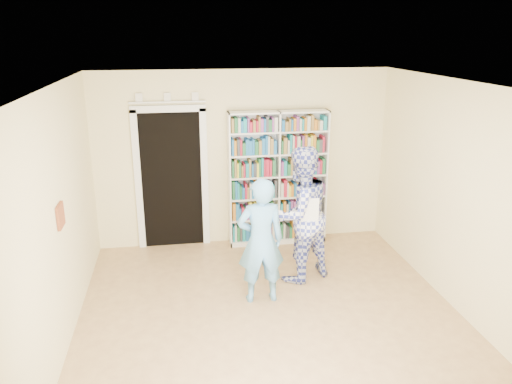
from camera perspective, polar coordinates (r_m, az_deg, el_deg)
floor at (r=5.96m, az=2.02°, el=-14.87°), size 5.00×5.00×0.00m
ceiling at (r=5.04m, az=2.36°, el=11.93°), size 5.00×5.00×0.00m
wall_back at (r=7.71m, az=-1.50°, el=3.83°), size 4.50×0.00×4.50m
wall_left at (r=5.40m, az=-22.00°, el=-3.78°), size 0.00×5.00×5.00m
wall_right at (r=6.18m, az=23.09°, el=-1.22°), size 0.00×5.00×5.00m
bookshelf at (r=7.72m, az=2.49°, el=1.61°), size 1.52×0.29×2.10m
doorway at (r=7.66m, az=-9.65°, el=2.18°), size 1.10×0.08×2.43m
wall_art at (r=5.56m, az=-21.45°, el=-2.54°), size 0.03×0.25×0.25m
man_blue at (r=6.08m, az=0.55°, el=-5.62°), size 0.59×0.40×1.59m
man_plaid at (r=6.60m, az=5.03°, el=-2.59°), size 1.10×1.00×1.84m
paper_sheet at (r=6.33m, az=6.19°, el=-2.07°), size 0.22×0.05×0.32m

